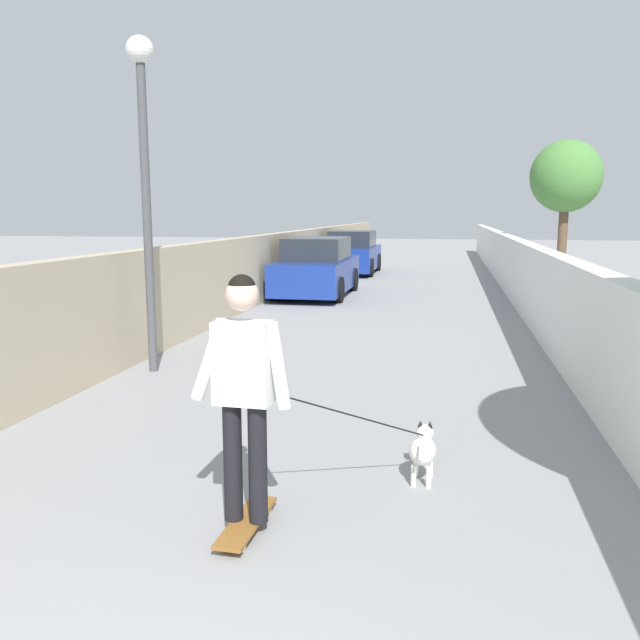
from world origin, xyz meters
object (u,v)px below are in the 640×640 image
at_px(car_near, 317,269).
at_px(skateboard, 246,522).
at_px(tree_right_mid, 566,178).
at_px(car_far, 352,254).
at_px(lamp_post, 144,148).
at_px(dog, 422,449).
at_px(person_skateboarder, 244,379).

bearing_deg(car_near, skateboard, -170.78).
bearing_deg(skateboard, tree_right_mid, -15.92).
relative_size(skateboard, car_far, 0.21).
height_order(lamp_post, dog, lamp_post).
height_order(lamp_post, car_near, lamp_post).
relative_size(tree_right_mid, car_near, 1.04).
relative_size(tree_right_mid, lamp_post, 0.96).
relative_size(lamp_post, skateboard, 5.52).
relative_size(lamp_post, car_far, 1.14).
bearing_deg(tree_right_mid, car_far, 65.00).
xyz_separation_m(lamp_post, skateboard, (-4.19, -2.68, -2.96)).
xyz_separation_m(tree_right_mid, car_far, (3.12, 6.70, -2.48)).
bearing_deg(tree_right_mid, dog, 167.08).
bearing_deg(dog, car_far, 10.08).
height_order(tree_right_mid, dog, tree_right_mid).
height_order(tree_right_mid, skateboard, tree_right_mid).
relative_size(dog, car_near, 0.34).
relative_size(tree_right_mid, car_far, 1.09).
xyz_separation_m(lamp_post, car_far, (15.14, -0.60, -2.32)).
bearing_deg(lamp_post, car_near, -3.98).
height_order(tree_right_mid, car_far, tree_right_mid).
bearing_deg(dog, lamp_post, 51.29).
relative_size(skateboard, dog, 0.58).
relative_size(skateboard, car_near, 0.20).
relative_size(lamp_post, dog, 3.18).
relative_size(person_skateboarder, car_near, 0.42).
xyz_separation_m(tree_right_mid, lamp_post, (-12.02, 7.30, -0.16)).
height_order(skateboard, car_far, car_far).
relative_size(person_skateboarder, dog, 1.22).
bearing_deg(lamp_post, car_far, -2.27).
xyz_separation_m(dog, car_far, (18.22, 3.24, 0.44)).
distance_m(tree_right_mid, car_near, 7.91).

